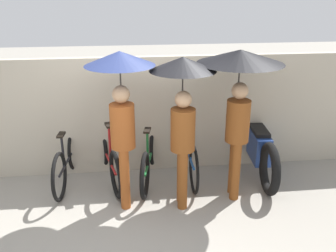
{
  "coord_description": "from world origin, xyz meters",
  "views": [
    {
      "loc": [
        -0.02,
        -3.9,
        2.87
      ],
      "look_at": [
        0.56,
        0.96,
        1.0
      ],
      "focal_mm": 40.0,
      "sensor_mm": 36.0,
      "label": 1
    }
  ],
  "objects_px": {
    "pedestrian_leading": "(121,92)",
    "motorcycle": "(258,147)",
    "pedestrian_trailing": "(239,79)",
    "parked_bicycle_2": "(149,158)",
    "parked_bicycle_1": "(109,158)",
    "parked_bicycle_3": "(189,153)",
    "parked_bicycle_0": "(67,160)",
    "pedestrian_center": "(183,97)"
  },
  "relations": [
    {
      "from": "pedestrian_leading",
      "to": "motorcycle",
      "type": "bearing_deg",
      "value": 17.22
    },
    {
      "from": "pedestrian_leading",
      "to": "pedestrian_trailing",
      "type": "relative_size",
      "value": 1.01
    },
    {
      "from": "parked_bicycle_2",
      "to": "motorcycle",
      "type": "xyz_separation_m",
      "value": [
        1.74,
        0.04,
        0.07
      ]
    },
    {
      "from": "parked_bicycle_2",
      "to": "pedestrian_leading",
      "type": "xyz_separation_m",
      "value": [
        -0.38,
        -0.6,
        1.24
      ]
    },
    {
      "from": "parked_bicycle_1",
      "to": "parked_bicycle_3",
      "type": "distance_m",
      "value": 1.25
    },
    {
      "from": "parked_bicycle_0",
      "to": "pedestrian_leading",
      "type": "xyz_separation_m",
      "value": [
        0.87,
        -0.65,
        1.22
      ]
    },
    {
      "from": "pedestrian_center",
      "to": "parked_bicycle_1",
      "type": "bearing_deg",
      "value": 147.79
    },
    {
      "from": "pedestrian_leading",
      "to": "parked_bicycle_2",
      "type": "bearing_deg",
      "value": 57.88
    },
    {
      "from": "parked_bicycle_1",
      "to": "motorcycle",
      "type": "distance_m",
      "value": 2.37
    },
    {
      "from": "pedestrian_trailing",
      "to": "motorcycle",
      "type": "height_order",
      "value": "pedestrian_trailing"
    },
    {
      "from": "parked_bicycle_2",
      "to": "pedestrian_center",
      "type": "relative_size",
      "value": 0.85
    },
    {
      "from": "parked_bicycle_2",
      "to": "motorcycle",
      "type": "relative_size",
      "value": 0.82
    },
    {
      "from": "parked_bicycle_2",
      "to": "pedestrian_trailing",
      "type": "distance_m",
      "value": 1.86
    },
    {
      "from": "pedestrian_center",
      "to": "pedestrian_trailing",
      "type": "bearing_deg",
      "value": 16.19
    },
    {
      "from": "parked_bicycle_0",
      "to": "motorcycle",
      "type": "xyz_separation_m",
      "value": [
        2.99,
        -0.0,
        0.06
      ]
    },
    {
      "from": "parked_bicycle_2",
      "to": "parked_bicycle_3",
      "type": "xyz_separation_m",
      "value": [
        0.62,
        0.05,
        0.03
      ]
    },
    {
      "from": "parked_bicycle_0",
      "to": "motorcycle",
      "type": "height_order",
      "value": "parked_bicycle_0"
    },
    {
      "from": "pedestrian_leading",
      "to": "pedestrian_center",
      "type": "relative_size",
      "value": 1.03
    },
    {
      "from": "parked_bicycle_2",
      "to": "pedestrian_center",
      "type": "distance_m",
      "value": 1.41
    },
    {
      "from": "parked_bicycle_2",
      "to": "motorcycle",
      "type": "height_order",
      "value": "parked_bicycle_2"
    },
    {
      "from": "parked_bicycle_0",
      "to": "parked_bicycle_3",
      "type": "height_order",
      "value": "parked_bicycle_3"
    },
    {
      "from": "pedestrian_leading",
      "to": "pedestrian_trailing",
      "type": "xyz_separation_m",
      "value": [
        1.55,
        0.06,
        0.1
      ]
    },
    {
      "from": "pedestrian_center",
      "to": "motorcycle",
      "type": "distance_m",
      "value": 1.89
    },
    {
      "from": "pedestrian_center",
      "to": "pedestrian_leading",
      "type": "bearing_deg",
      "value": 177.11
    },
    {
      "from": "parked_bicycle_0",
      "to": "pedestrian_center",
      "type": "distance_m",
      "value": 2.14
    },
    {
      "from": "pedestrian_center",
      "to": "pedestrian_trailing",
      "type": "distance_m",
      "value": 0.81
    },
    {
      "from": "pedestrian_leading",
      "to": "parked_bicycle_1",
      "type": "bearing_deg",
      "value": 110.66
    },
    {
      "from": "pedestrian_leading",
      "to": "pedestrian_trailing",
      "type": "bearing_deg",
      "value": 2.65
    },
    {
      "from": "parked_bicycle_0",
      "to": "parked_bicycle_3",
      "type": "xyz_separation_m",
      "value": [
        1.87,
        0.0,
        0.02
      ]
    },
    {
      "from": "pedestrian_center",
      "to": "pedestrian_trailing",
      "type": "relative_size",
      "value": 0.98
    },
    {
      "from": "parked_bicycle_3",
      "to": "pedestrian_center",
      "type": "relative_size",
      "value": 0.86
    },
    {
      "from": "parked_bicycle_0",
      "to": "parked_bicycle_1",
      "type": "relative_size",
      "value": 0.96
    },
    {
      "from": "parked_bicycle_1",
      "to": "pedestrian_center",
      "type": "height_order",
      "value": "pedestrian_center"
    },
    {
      "from": "motorcycle",
      "to": "parked_bicycle_3",
      "type": "bearing_deg",
      "value": 95.24
    },
    {
      "from": "parked_bicycle_2",
      "to": "pedestrian_center",
      "type": "xyz_separation_m",
      "value": [
        0.39,
        -0.7,
        1.16
      ]
    },
    {
      "from": "parked_bicycle_2",
      "to": "pedestrian_trailing",
      "type": "bearing_deg",
      "value": -103.51
    },
    {
      "from": "parked_bicycle_2",
      "to": "pedestrian_leading",
      "type": "bearing_deg",
      "value": 158.73
    },
    {
      "from": "pedestrian_leading",
      "to": "pedestrian_center",
      "type": "height_order",
      "value": "pedestrian_leading"
    },
    {
      "from": "parked_bicycle_0",
      "to": "parked_bicycle_1",
      "type": "xyz_separation_m",
      "value": [
        0.62,
        0.01,
        -0.0
      ]
    },
    {
      "from": "parked_bicycle_3",
      "to": "motorcycle",
      "type": "height_order",
      "value": "parked_bicycle_3"
    },
    {
      "from": "parked_bicycle_0",
      "to": "parked_bicycle_2",
      "type": "height_order",
      "value": "parked_bicycle_0"
    },
    {
      "from": "parked_bicycle_0",
      "to": "pedestrian_leading",
      "type": "bearing_deg",
      "value": -121.33
    }
  ]
}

